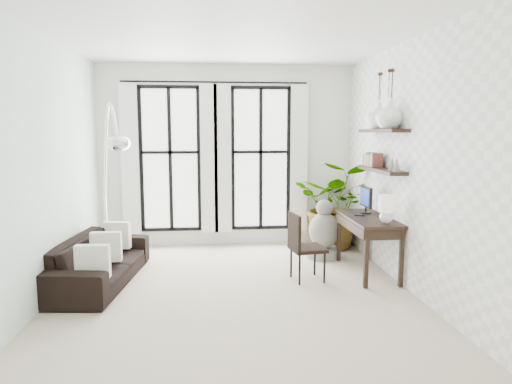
{
  "coord_description": "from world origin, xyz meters",
  "views": [
    {
      "loc": [
        -0.25,
        -5.66,
        2.04
      ],
      "look_at": [
        0.31,
        0.3,
        1.24
      ],
      "focal_mm": 32.0,
      "sensor_mm": 36.0,
      "label": 1
    }
  ],
  "objects": [
    {
      "name": "floor",
      "position": [
        0.0,
        0.0,
        0.0
      ],
      "size": [
        5.0,
        5.0,
        0.0
      ],
      "primitive_type": "plane",
      "color": "beige",
      "rests_on": "ground"
    },
    {
      "name": "ceiling",
      "position": [
        0.0,
        0.0,
        3.2
      ],
      "size": [
        5.0,
        5.0,
        0.0
      ],
      "primitive_type": "plane",
      "color": "white",
      "rests_on": "wall_back"
    },
    {
      "name": "wall_left",
      "position": [
        -2.25,
        0.0,
        1.6
      ],
      "size": [
        0.0,
        5.0,
        5.0
      ],
      "primitive_type": "plane",
      "rotation": [
        1.57,
        0.0,
        1.57
      ],
      "color": "silver",
      "rests_on": "floor"
    },
    {
      "name": "wall_right",
      "position": [
        2.25,
        0.0,
        1.6
      ],
      "size": [
        0.0,
        5.0,
        5.0
      ],
      "primitive_type": "plane",
      "rotation": [
        1.57,
        0.0,
        -1.57
      ],
      "color": "white",
      "rests_on": "floor"
    },
    {
      "name": "wall_back",
      "position": [
        0.0,
        2.5,
        1.6
      ],
      "size": [
        4.5,
        0.0,
        4.5
      ],
      "primitive_type": "plane",
      "rotation": [
        1.57,
        0.0,
        0.0
      ],
      "color": "white",
      "rests_on": "floor"
    },
    {
      "name": "windows",
      "position": [
        -0.2,
        2.43,
        1.56
      ],
      "size": [
        3.26,
        0.13,
        2.65
      ],
      "color": "white",
      "rests_on": "wall_back"
    },
    {
      "name": "wall_shelves",
      "position": [
        2.11,
        0.61,
        1.73
      ],
      "size": [
        0.25,
        1.3,
        0.6
      ],
      "color": "black",
      "rests_on": "wall_right"
    },
    {
      "name": "sofa",
      "position": [
        -1.8,
        0.49,
        0.31
      ],
      "size": [
        1.06,
        2.2,
        0.62
      ],
      "primitive_type": "imported",
      "rotation": [
        0.0,
        0.0,
        1.46
      ],
      "color": "black",
      "rests_on": "floor"
    },
    {
      "name": "throw_pillows",
      "position": [
        -1.7,
        0.49,
        0.5
      ],
      "size": [
        0.4,
        1.52,
        0.4
      ],
      "color": "beige",
      "rests_on": "sofa"
    },
    {
      "name": "plant",
      "position": [
        1.9,
        2.06,
        0.76
      ],
      "size": [
        1.74,
        1.65,
        1.53
      ],
      "primitive_type": "imported",
      "rotation": [
        0.0,
        0.0,
        -0.42
      ],
      "color": "#2D7228",
      "rests_on": "floor"
    },
    {
      "name": "desk",
      "position": [
        1.94,
        0.53,
        0.76
      ],
      "size": [
        0.59,
        1.4,
        1.22
      ],
      "color": "black",
      "rests_on": "floor"
    },
    {
      "name": "desk_chair",
      "position": [
        0.94,
        0.33,
        0.53
      ],
      "size": [
        0.51,
        0.51,
        0.94
      ],
      "rotation": [
        0.0,
        0.0,
        0.15
      ],
      "color": "black",
      "rests_on": "floor"
    },
    {
      "name": "arc_lamp",
      "position": [
        -1.7,
        0.97,
        1.87
      ],
      "size": [
        0.75,
        1.21,
        2.44
      ],
      "color": "silver",
      "rests_on": "floor"
    },
    {
      "name": "buddha",
      "position": [
        1.52,
        1.42,
        0.4
      ],
      "size": [
        0.53,
        0.53,
        0.96
      ],
      "color": "gray",
      "rests_on": "floor"
    },
    {
      "name": "vase_a",
      "position": [
        2.11,
        0.32,
        2.27
      ],
      "size": [
        0.37,
        0.37,
        0.38
      ],
      "primitive_type": "imported",
      "color": "white",
      "rests_on": "shelf_upper"
    },
    {
      "name": "vase_b",
      "position": [
        2.11,
        0.72,
        2.27
      ],
      "size": [
        0.37,
        0.37,
        0.38
      ],
      "primitive_type": "imported",
      "color": "white",
      "rests_on": "shelf_upper"
    }
  ]
}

